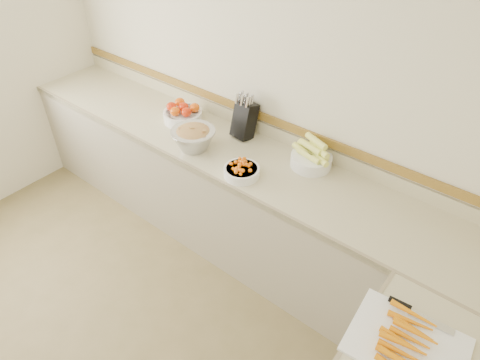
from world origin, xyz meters
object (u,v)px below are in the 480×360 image
Objects in this scene: knife_block at (244,119)px; corn_bowl at (312,157)px; rhubarb_bowl at (193,137)px; cutting_board at (407,343)px; tomato_bowl at (183,114)px; cherry_tomato_bowl at (242,170)px.

knife_block is 0.59m from corn_bowl.
cutting_board is (1.79, -0.54, -0.07)m from rhubarb_bowl.
knife_block is 0.40m from rhubarb_bowl.
cutting_board is (1.61, -0.89, -0.12)m from knife_block.
cutting_board is at bearing -40.68° from corn_bowl.
cutting_board is at bearing -28.97° from knife_block.
corn_bowl is at bearing 139.32° from cutting_board.
cutting_board is (1.02, -0.88, -0.05)m from corn_bowl.
tomato_bowl is at bearing -165.92° from knife_block.
knife_block is 1.15× the size of corn_bowl.
cutting_board is at bearing -16.70° from rhubarb_bowl.
corn_bowl is 0.60× the size of cutting_board.
knife_block reaches higher than corn_bowl.
cherry_tomato_bowl is at bearing -53.66° from knife_block.
rhubarb_bowl is at bearing 163.30° from cutting_board.
rhubarb_bowl is (-0.47, 0.04, 0.05)m from cherry_tomato_bowl.
corn_bowl is at bearing 6.17° from tomato_bowl.
knife_block reaches higher than tomato_bowl.
rhubarb_bowl reaches higher than tomato_bowl.
rhubarb_bowl reaches higher than cherry_tomato_bowl.
knife_block is 1.84m from cutting_board.
rhubarb_bowl reaches higher than cutting_board.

